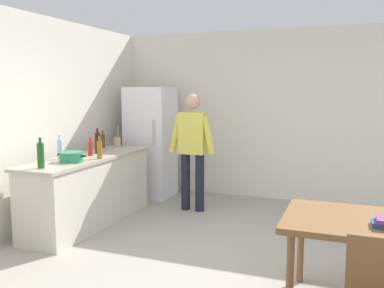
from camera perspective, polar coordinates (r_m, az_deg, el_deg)
name	(u,v)px	position (r m, az deg, el deg)	size (l,w,h in m)	color
ground_plane	(215,270)	(4.29, 3.22, -16.78)	(14.00, 14.00, 0.00)	#9E998E
wall_back	(273,115)	(6.84, 11.06, 3.86)	(6.40, 0.12, 2.70)	silver
wall_left	(16,124)	(5.47, -22.85, 2.56)	(0.12, 5.60, 2.70)	silver
kitchen_counter	(90,190)	(5.69, -13.78, -6.07)	(0.64, 2.20, 0.90)	beige
refrigerator	(151,142)	(6.92, -5.63, 0.25)	(0.70, 0.67, 1.80)	white
person	(193,144)	(6.02, 0.08, -0.03)	(0.70, 0.22, 1.70)	#1E1E2D
dining_table	(376,231)	(3.60, 23.83, -10.75)	(1.40, 0.90, 0.75)	brown
cooking_pot	(72,157)	(5.20, -16.11, -1.70)	(0.40, 0.28, 0.12)	#2D845B
utensil_jar	(117,141)	(6.48, -10.16, 0.39)	(0.11, 0.11, 0.32)	tan
bottle_beer_brown	(103,141)	(6.34, -12.07, 0.43)	(0.06, 0.06, 0.26)	#5B3314
bottle_wine_dark	(98,143)	(5.80, -12.74, 0.18)	(0.08, 0.08, 0.34)	black
bottle_oil_amber	(100,149)	(5.35, -12.50, -0.74)	(0.06, 0.06, 0.28)	#996619
bottle_sauce_red	(90,148)	(5.62, -13.70, -0.58)	(0.06, 0.06, 0.24)	#B22319
bottle_wine_green	(41,155)	(4.88, -19.95, -1.43)	(0.08, 0.08, 0.34)	#1E5123
bottle_water_clear	(60,149)	(5.45, -17.57, -0.66)	(0.07, 0.07, 0.30)	silver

